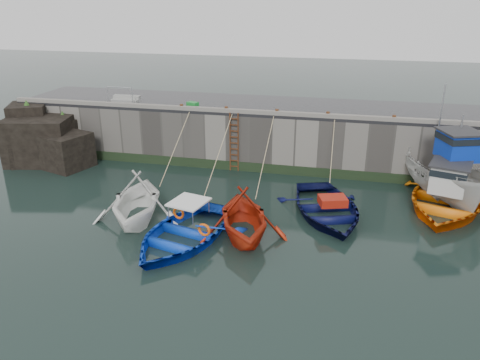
% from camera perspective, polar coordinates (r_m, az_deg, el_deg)
% --- Properties ---
extents(ground, '(120.00, 120.00, 0.00)m').
position_cam_1_polar(ground, '(16.42, -2.12, -11.27)').
color(ground, black).
rests_on(ground, ground).
extents(quay_back, '(30.00, 5.00, 3.00)m').
position_cam_1_polar(quay_back, '(27.08, 4.71, 5.67)').
color(quay_back, slate).
rests_on(quay_back, ground).
extents(road_back, '(30.00, 5.00, 0.16)m').
position_cam_1_polar(road_back, '(26.69, 4.82, 8.93)').
color(road_back, black).
rests_on(road_back, quay_back).
extents(kerb_back, '(30.00, 0.30, 0.20)m').
position_cam_1_polar(kerb_back, '(24.39, 4.00, 8.18)').
color(kerb_back, slate).
rests_on(kerb_back, road_back).
extents(algae_back, '(30.00, 0.08, 0.50)m').
position_cam_1_polar(algae_back, '(25.08, 3.76, 1.38)').
color(algae_back, black).
rests_on(algae_back, ground).
extents(rock_outcrop, '(5.85, 4.24, 3.41)m').
position_cam_1_polar(rock_outcrop, '(28.91, -22.73, 4.58)').
color(rock_outcrop, black).
rests_on(rock_outcrop, ground).
extents(ladder, '(0.51, 0.08, 3.20)m').
position_cam_1_polar(ladder, '(24.98, -0.73, 4.59)').
color(ladder, '#3F1E0F').
rests_on(ladder, ground).
extents(boat_near_white, '(4.87, 5.35, 2.42)m').
position_cam_1_polar(boat_near_white, '(20.50, -12.32, -4.68)').
color(boat_near_white, white).
rests_on(boat_near_white, ground).
extents(boat_near_white_rope, '(0.04, 5.01, 3.10)m').
position_cam_1_polar(boat_near_white_rope, '(24.39, -7.81, -0.01)').
color(boat_near_white_rope, tan).
rests_on(boat_near_white_rope, ground).
extents(boat_near_blue, '(5.16, 6.33, 1.15)m').
position_cam_1_polar(boat_near_blue, '(18.54, -6.93, -7.27)').
color(boat_near_blue, '#0D3BC6').
rests_on(boat_near_blue, ground).
extents(boat_near_blue_rope, '(0.04, 6.17, 3.10)m').
position_cam_1_polar(boat_near_blue_rope, '(23.08, -2.56, -1.10)').
color(boat_near_blue_rope, tan).
rests_on(boat_near_blue_rope, ground).
extents(boat_near_blacktrim, '(5.01, 5.38, 2.30)m').
position_cam_1_polar(boat_near_blacktrim, '(18.73, 0.38, -6.78)').
color(boat_near_blacktrim, red).
rests_on(boat_near_blacktrim, ground).
extents(boat_near_blacktrim_rope, '(0.04, 5.38, 3.10)m').
position_cam_1_polar(boat_near_blacktrim_rope, '(23.03, 3.02, -1.17)').
color(boat_near_blacktrim_rope, tan).
rests_on(boat_near_blacktrim_rope, ground).
extents(boat_near_navy, '(5.43, 6.43, 1.14)m').
position_cam_1_polar(boat_near_navy, '(20.78, 10.43, -4.16)').
color(boat_near_navy, '#090D39').
rests_on(boat_near_navy, ground).
extents(boat_near_navy_rope, '(0.04, 3.30, 3.10)m').
position_cam_1_polar(boat_near_navy_rope, '(24.00, 10.91, -0.58)').
color(boat_near_navy_rope, tan).
rests_on(boat_near_navy_rope, ground).
extents(boat_far_white, '(4.42, 6.90, 5.50)m').
position_cam_1_polar(boat_far_white, '(23.70, 23.75, 0.36)').
color(boat_far_white, silver).
rests_on(boat_far_white, ground).
extents(boat_far_orange, '(6.39, 7.64, 4.36)m').
position_cam_1_polar(boat_far_orange, '(22.89, 23.85, -2.06)').
color(boat_far_orange, orange).
rests_on(boat_far_orange, ground).
extents(fish_crate, '(0.69, 0.57, 0.33)m').
position_cam_1_polar(fish_crate, '(25.92, -5.79, 9.08)').
color(fish_crate, '#177E2A').
rests_on(fish_crate, road_back).
extents(railing, '(1.60, 1.05, 1.00)m').
position_cam_1_polar(railing, '(28.06, -13.79, 9.61)').
color(railing, '#A5A8AD').
rests_on(railing, road_back).
extents(bollard_a, '(0.18, 0.18, 0.28)m').
position_cam_1_polar(bollard_a, '(25.71, -7.16, 8.85)').
color(bollard_a, '#3F1E0F').
rests_on(bollard_a, road_back).
extents(bollard_b, '(0.18, 0.18, 0.28)m').
position_cam_1_polar(bollard_b, '(24.97, -1.69, 8.63)').
color(bollard_b, '#3F1E0F').
rests_on(bollard_b, road_back).
extents(bollard_c, '(0.18, 0.18, 0.28)m').
position_cam_1_polar(bollard_c, '(24.45, 4.51, 8.29)').
color(bollard_c, '#3F1E0F').
rests_on(bollard_c, road_back).
extents(bollard_d, '(0.18, 0.18, 0.28)m').
position_cam_1_polar(bollard_d, '(24.21, 10.66, 7.86)').
color(bollard_d, '#3F1E0F').
rests_on(bollard_d, road_back).
extents(bollard_e, '(0.18, 0.18, 0.28)m').
position_cam_1_polar(bollard_e, '(24.31, 18.26, 7.19)').
color(bollard_e, '#3F1E0F').
rests_on(bollard_e, road_back).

